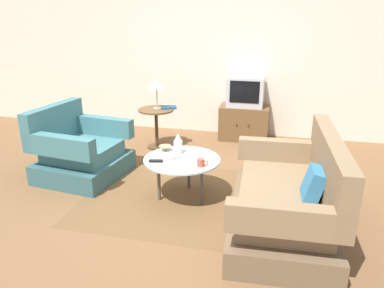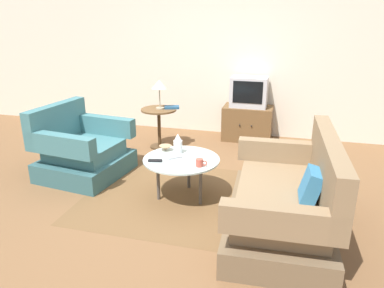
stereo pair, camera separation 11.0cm
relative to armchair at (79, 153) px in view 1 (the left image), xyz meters
name	(u,v)px [view 1 (the left image)]	position (x,y,z in m)	size (l,w,h in m)	color
ground_plane	(171,197)	(1.28, -0.31, -0.30)	(16.00, 16.00, 0.00)	brown
back_wall	(214,52)	(1.28, 2.26, 1.05)	(9.00, 0.12, 2.70)	beige
area_rug	(182,197)	(1.40, -0.29, -0.30)	(2.13, 1.79, 0.00)	brown
armchair	(79,153)	(0.00, 0.00, 0.00)	(1.04, 1.09, 0.88)	#325C60
couch	(289,202)	(2.53, -0.71, 0.00)	(0.98, 1.65, 0.94)	brown
coffee_table	(182,162)	(1.40, -0.29, 0.12)	(0.83, 0.83, 0.46)	#B2C6C1
side_table	(156,120)	(0.61, 1.19, 0.14)	(0.52, 0.52, 0.60)	brown
tv_stand	(244,123)	(1.85, 1.93, -0.03)	(0.77, 0.49, 0.55)	brown
television	(246,91)	(1.85, 1.94, 0.48)	(0.56, 0.40, 0.47)	#B7B7BC
table_lamp	(157,86)	(0.63, 1.20, 0.65)	(0.23, 0.23, 0.43)	#9E937A
vase	(178,144)	(1.31, -0.13, 0.27)	(0.10, 0.10, 0.23)	white
mug	(201,163)	(1.64, -0.44, 0.20)	(0.12, 0.08, 0.08)	#B74C3D
bowl	(165,148)	(1.15, -0.09, 0.19)	(0.14, 0.14, 0.06)	tan
tv_remote_dark	(156,161)	(1.16, -0.44, 0.17)	(0.15, 0.08, 0.02)	black
tv_remote_silver	(175,158)	(1.33, -0.30, 0.17)	(0.15, 0.14, 0.02)	#B2B2B7
book	(169,107)	(0.79, 1.28, 0.32)	(0.25, 0.20, 0.03)	navy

